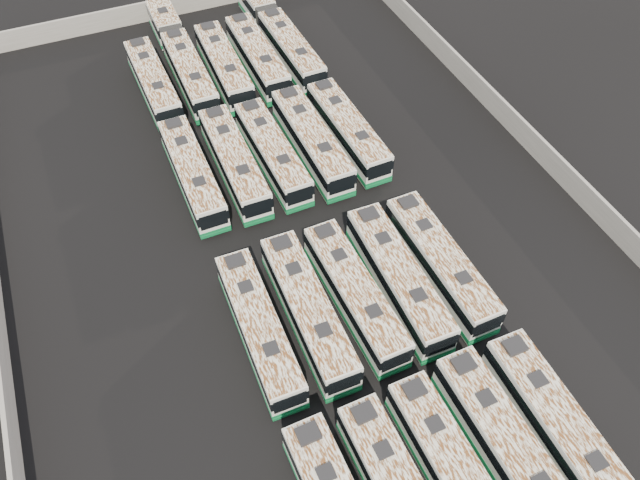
{
  "coord_description": "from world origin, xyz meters",
  "views": [
    {
      "loc": [
        -11.27,
        -29.32,
        37.21
      ],
      "look_at": [
        0.61,
        -1.78,
        1.6
      ],
      "focal_mm": 35.0,
      "sensor_mm": 36.0,
      "label": 1
    }
  ],
  "objects_px": {
    "bus_midfront_left": "(308,311)",
    "bus_back_far_right": "(279,34)",
    "bus_front_right": "(507,449)",
    "bus_back_far_left": "(154,83)",
    "bus_midfront_center": "(355,294)",
    "bus_back_center": "(224,66)",
    "bus_midback_far_right": "(348,130)",
    "bus_back_left": "(181,56)",
    "bus_midfront_far_left": "(259,328)",
    "bus_midback_far_left": "(193,174)",
    "bus_front_far_right": "(559,429)",
    "bus_back_right": "(258,57)",
    "bus_midback_left": "(235,162)",
    "bus_front_center": "(455,475)",
    "bus_midback_center": "(273,153)",
    "bus_midback_right": "(312,141)",
    "bus_midfront_far_right": "(440,263)",
    "bus_midfront_right": "(398,278)"
  },
  "relations": [
    {
      "from": "bus_front_center",
      "to": "bus_front_far_right",
      "type": "relative_size",
      "value": 0.97
    },
    {
      "from": "bus_midback_far_left",
      "to": "bus_back_left",
      "type": "bearing_deg",
      "value": 77.71
    },
    {
      "from": "bus_midback_left",
      "to": "bus_midback_far_right",
      "type": "distance_m",
      "value": 10.39
    },
    {
      "from": "bus_front_right",
      "to": "bus_back_right",
      "type": "bearing_deg",
      "value": 89.16
    },
    {
      "from": "bus_front_center",
      "to": "bus_midback_center",
      "type": "distance_m",
      "value": 29.43
    },
    {
      "from": "bus_midfront_far_left",
      "to": "bus_midback_far_right",
      "type": "relative_size",
      "value": 0.99
    },
    {
      "from": "bus_midfront_left",
      "to": "bus_midback_left",
      "type": "relative_size",
      "value": 1.01
    },
    {
      "from": "bus_midback_far_left",
      "to": "bus_back_left",
      "type": "relative_size",
      "value": 0.64
    },
    {
      "from": "bus_back_far_left",
      "to": "bus_back_left",
      "type": "height_order",
      "value": "bus_back_left"
    },
    {
      "from": "bus_back_far_left",
      "to": "bus_back_left",
      "type": "bearing_deg",
      "value": 40.71
    },
    {
      "from": "bus_midback_left",
      "to": "bus_back_far_left",
      "type": "relative_size",
      "value": 1.02
    },
    {
      "from": "bus_midback_center",
      "to": "bus_back_far_right",
      "type": "relative_size",
      "value": 0.64
    },
    {
      "from": "bus_midfront_center",
      "to": "bus_back_far_right",
      "type": "height_order",
      "value": "bus_back_far_right"
    },
    {
      "from": "bus_midfront_far_right",
      "to": "bus_midfront_center",
      "type": "bearing_deg",
      "value": 179.36
    },
    {
      "from": "bus_midfront_far_right",
      "to": "bus_midback_far_left",
      "type": "height_order",
      "value": "bus_midfront_far_right"
    },
    {
      "from": "bus_back_center",
      "to": "bus_back_far_right",
      "type": "bearing_deg",
      "value": 25.66
    },
    {
      "from": "bus_midfront_center",
      "to": "bus_midback_left",
      "type": "height_order",
      "value": "bus_midback_left"
    },
    {
      "from": "bus_front_far_right",
      "to": "bus_back_far_left",
      "type": "height_order",
      "value": "bus_front_far_right"
    },
    {
      "from": "bus_front_center",
      "to": "bus_front_far_right",
      "type": "distance_m",
      "value": 7.02
    },
    {
      "from": "bus_front_far_right",
      "to": "bus_back_far_right",
      "type": "height_order",
      "value": "bus_front_far_right"
    },
    {
      "from": "bus_midback_far_left",
      "to": "bus_back_far_left",
      "type": "distance_m",
      "value": 13.42
    },
    {
      "from": "bus_front_center",
      "to": "bus_midfront_right",
      "type": "distance_m",
      "value": 13.94
    },
    {
      "from": "bus_midfront_left",
      "to": "bus_midback_far_right",
      "type": "relative_size",
      "value": 1.02
    },
    {
      "from": "bus_midfront_right",
      "to": "bus_midback_left",
      "type": "distance_m",
      "value": 17.47
    },
    {
      "from": "bus_back_center",
      "to": "bus_back_right",
      "type": "distance_m",
      "value": 3.5
    },
    {
      "from": "bus_midback_center",
      "to": "bus_front_far_right",
      "type": "bearing_deg",
      "value": -77.89
    },
    {
      "from": "bus_midfront_center",
      "to": "bus_midback_far_left",
      "type": "xyz_separation_m",
      "value": [
        -7.04,
        16.16,
        0.0
      ]
    },
    {
      "from": "bus_back_left",
      "to": "bus_front_far_right",
      "type": "bearing_deg",
      "value": -77.09
    },
    {
      "from": "bus_midfront_far_left",
      "to": "bus_midback_center",
      "type": "xyz_separation_m",
      "value": [
        6.89,
        15.91,
        0.01
      ]
    },
    {
      "from": "bus_front_right",
      "to": "bus_back_far_left",
      "type": "bearing_deg",
      "value": 102.8
    },
    {
      "from": "bus_midback_right",
      "to": "bus_front_far_right",
      "type": "bearing_deg",
      "value": -83.74
    },
    {
      "from": "bus_back_center",
      "to": "bus_front_right",
      "type": "bearing_deg",
      "value": -84.06
    },
    {
      "from": "bus_midback_right",
      "to": "bus_back_left",
      "type": "xyz_separation_m",
      "value": [
        -6.92,
        16.88,
        -0.05
      ]
    },
    {
      "from": "bus_midfront_far_left",
      "to": "bus_midback_far_left",
      "type": "height_order",
      "value": "bus_midback_far_left"
    },
    {
      "from": "bus_midfront_far_left",
      "to": "bus_midback_left",
      "type": "xyz_separation_m",
      "value": [
        3.56,
        16.04,
        0.05
      ]
    },
    {
      "from": "bus_midfront_center",
      "to": "bus_back_center",
      "type": "relative_size",
      "value": 0.98
    },
    {
      "from": "bus_midfront_far_left",
      "to": "bus_midfront_center",
      "type": "height_order",
      "value": "bus_midfront_center"
    },
    {
      "from": "bus_midback_far_right",
      "to": "bus_back_left",
      "type": "distance_m",
      "value": 19.71
    },
    {
      "from": "bus_front_far_right",
      "to": "bus_back_right",
      "type": "bearing_deg",
      "value": 94.81
    },
    {
      "from": "bus_midfront_right",
      "to": "bus_back_center",
      "type": "relative_size",
      "value": 1.01
    },
    {
      "from": "bus_front_right",
      "to": "bus_midback_far_right",
      "type": "relative_size",
      "value": 1.03
    },
    {
      "from": "bus_front_center",
      "to": "bus_midback_far_left",
      "type": "relative_size",
      "value": 1.0
    },
    {
      "from": "bus_midfront_left",
      "to": "bus_back_far_right",
      "type": "bearing_deg",
      "value": 73.28
    },
    {
      "from": "bus_midfront_far_left",
      "to": "bus_back_left",
      "type": "relative_size",
      "value": 0.63
    },
    {
      "from": "bus_midfront_right",
      "to": "bus_midback_far_left",
      "type": "xyz_separation_m",
      "value": [
        -10.42,
        16.17,
        -0.05
      ]
    },
    {
      "from": "bus_front_far_right",
      "to": "bus_midback_center",
      "type": "distance_m",
      "value": 30.38
    },
    {
      "from": "bus_front_right",
      "to": "bus_back_far_left",
      "type": "distance_m",
      "value": 44.26
    },
    {
      "from": "bus_midfront_center",
      "to": "bus_midfront_right",
      "type": "height_order",
      "value": "bus_midfront_right"
    },
    {
      "from": "bus_midfront_left",
      "to": "bus_midfront_center",
      "type": "relative_size",
      "value": 1.02
    },
    {
      "from": "bus_back_center",
      "to": "bus_midback_center",
      "type": "bearing_deg",
      "value": -88.88
    }
  ]
}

